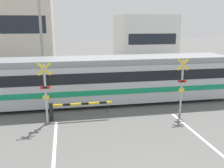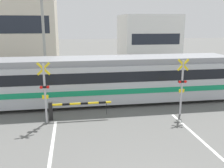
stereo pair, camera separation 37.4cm
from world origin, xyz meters
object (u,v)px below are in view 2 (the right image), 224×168
crossing_barrier_near (67,107)px  pedestrian (83,72)px  crossing_signal_left (45,90)px  commuter_train (74,80)px  crossing_barrier_far (136,80)px  crossing_signal_right (182,84)px

crossing_barrier_near → pedestrian: pedestrian is taller
crossing_signal_left → pedestrian: (2.33, 8.51, -0.78)m
crossing_signal_left → pedestrian: crossing_signal_left is taller
commuter_train → crossing_barrier_near: (-0.49, -2.71, -0.93)m
crossing_signal_left → crossing_barrier_far: bearing=43.4°
crossing_barrier_near → crossing_signal_right: crossing_signal_right is taller
commuter_train → crossing_barrier_far: 5.83m
crossing_signal_left → crossing_barrier_near: bearing=16.6°
commuter_train → pedestrian: (0.79, 5.48, -0.61)m
crossing_barrier_far → pedestrian: size_ratio=1.97×
crossing_barrier_near → crossing_barrier_far: bearing=47.0°
commuter_train → crossing_signal_left: bearing=-117.0°
crossing_signal_right → pedestrian: 9.98m
commuter_train → crossing_signal_left: (-1.54, -3.03, 0.18)m
crossing_barrier_near → crossing_signal_right: (6.43, -0.32, 1.11)m
commuter_train → crossing_signal_left: crossing_signal_left is taller
crossing_signal_right → crossing_barrier_far: bearing=99.9°
crossing_barrier_far → crossing_signal_left: crossing_signal_left is taller
commuter_train → pedestrian: commuter_train is taller
crossing_barrier_near → crossing_signal_left: (-1.06, -0.32, 1.11)m
crossing_signal_right → pedestrian: crossing_signal_right is taller
crossing_barrier_near → crossing_barrier_far: same height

